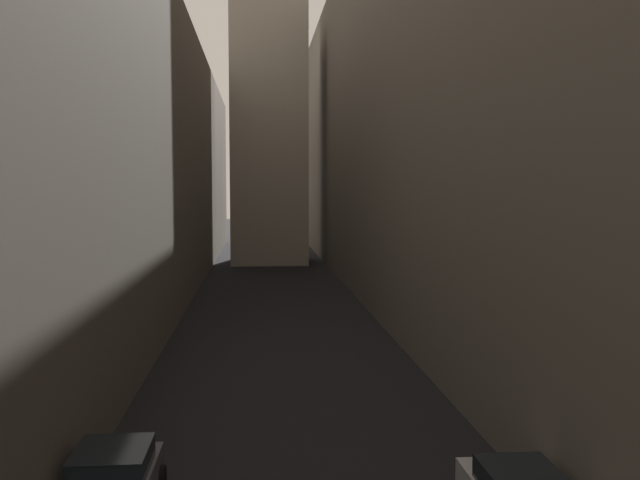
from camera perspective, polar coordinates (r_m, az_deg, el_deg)
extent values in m
plane|color=black|center=(44.64, -3.54, -5.38)|extent=(264.00, 264.00, 0.00)
cube|color=#60594F|center=(47.49, -19.20, 6.29)|extent=(14.31, 108.00, 18.70)
cube|color=#60594F|center=(48.42, 12.16, 10.32)|extent=(15.00, 108.00, 25.34)
cube|color=#9E9384|center=(73.00, -4.20, 16.90)|extent=(7.47, 7.47, 47.05)
cube|color=black|center=(17.22, -16.39, -16.62)|extent=(1.64, 1.98, 0.55)
cylinder|color=black|center=(18.54, -12.71, -18.23)|extent=(0.22, 0.66, 0.66)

